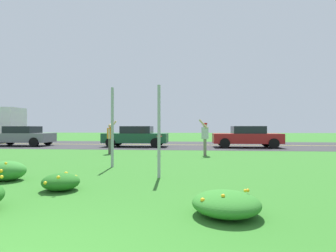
{
  "coord_description": "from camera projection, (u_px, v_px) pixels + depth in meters",
  "views": [
    {
      "loc": [
        1.97,
        -1.84,
        1.33
      ],
      "look_at": [
        0.69,
        11.25,
        1.43
      ],
      "focal_mm": 28.2,
      "sensor_mm": 36.0,
      "label": 1
    }
  ],
  "objects": [
    {
      "name": "frisbee_red",
      "position": [
        160.0,
        136.0,
        12.93
      ],
      "size": [
        0.26,
        0.26,
        0.05
      ],
      "color": "red"
    },
    {
      "name": "sign_post_by_roadside",
      "position": [
        159.0,
        131.0,
        7.06
      ],
      "size": [
        0.07,
        0.1,
        2.48
      ],
      "color": "#93969B",
      "rests_on": "ground"
    },
    {
      "name": "car_red_center_left",
      "position": [
        247.0,
        137.0,
        17.93
      ],
      "size": [
        4.5,
        2.0,
        1.45
      ],
      "color": "maroon",
      "rests_on": "ground"
    },
    {
      "name": "person_catcher_red_cap_gray_shirt",
      "position": [
        205.0,
        136.0,
        12.72
      ],
      "size": [
        0.48,
        0.5,
        1.75
      ],
      "color": "#B2B2B7",
      "rests_on": "ground"
    },
    {
      "name": "ground_plane",
      "position": [
        148.0,
        159.0,
        11.36
      ],
      "size": [
        120.0,
        120.0,
        0.0
      ],
      "primitive_type": "plane",
      "color": "#2D6B23"
    },
    {
      "name": "sign_post_near_path",
      "position": [
        112.0,
        127.0,
        8.98
      ],
      "size": [
        0.07,
        0.1,
        2.71
      ],
      "color": "#93969B",
      "rests_on": "ground"
    },
    {
      "name": "person_thrower_orange_shirt",
      "position": [
        110.0,
        136.0,
        13.62
      ],
      "size": [
        0.46,
        0.5,
        1.72
      ],
      "color": "orange",
      "rests_on": "ground"
    },
    {
      "name": "highway_strip",
      "position": [
        169.0,
        145.0,
        20.71
      ],
      "size": [
        120.0,
        10.0,
        0.01
      ],
      "primitive_type": "cube",
      "color": "#2D2D30",
      "rests_on": "ground"
    },
    {
      "name": "daylily_clump_mid_left",
      "position": [
        61.0,
        182.0,
        5.61
      ],
      "size": [
        0.79,
        0.71,
        0.39
      ],
      "color": "#23661E",
      "rests_on": "ground"
    },
    {
      "name": "car_gray_rightmost",
      "position": [
        22.0,
        136.0,
        19.52
      ],
      "size": [
        4.5,
        2.0,
        1.45
      ],
      "color": "slate",
      "rests_on": "ground"
    },
    {
      "name": "car_dark_green_center_right",
      "position": [
        136.0,
        136.0,
        18.68
      ],
      "size": [
        4.5,
        2.0,
        1.45
      ],
      "color": "#194C2D",
      "rests_on": "ground"
    },
    {
      "name": "highway_center_stripe",
      "position": [
        169.0,
        145.0,
        20.71
      ],
      "size": [
        120.0,
        0.16,
        0.0
      ],
      "primitive_type": "cube",
      "color": "yellow",
      "rests_on": "ground"
    },
    {
      "name": "daylily_clump_mid_center",
      "position": [
        226.0,
        203.0,
        4.02
      ],
      "size": [
        1.04,
        1.04,
        0.39
      ],
      "color": "#2D7526",
      "rests_on": "ground"
    },
    {
      "name": "daylily_clump_front_center",
      "position": [
        7.0,
        171.0,
        6.66
      ],
      "size": [
        0.95,
        0.85,
        0.51
      ],
      "color": "#337F2D",
      "rests_on": "ground"
    }
  ]
}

